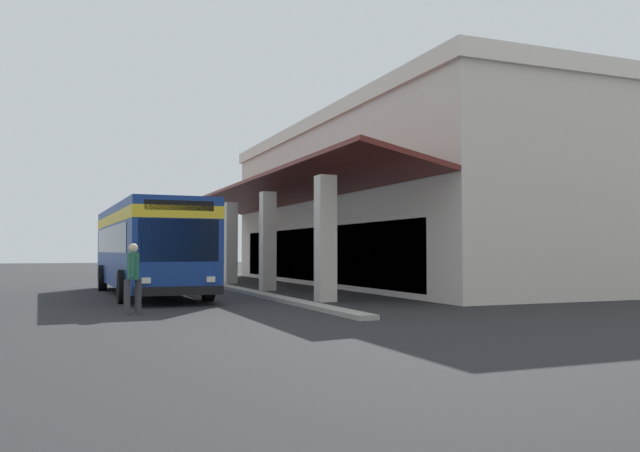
{
  "coord_description": "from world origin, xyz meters",
  "views": [
    {
      "loc": [
        29.17,
        -2.65,
        1.55
      ],
      "look_at": [
        9.61,
        5.13,
        2.36
      ],
      "focal_mm": 36.47,
      "sensor_mm": 36.0,
      "label": 1
    }
  ],
  "objects": [
    {
      "name": "ground",
      "position": [
        0.0,
        8.0,
        0.0
      ],
      "size": [
        120.0,
        120.0,
        0.0
      ],
      "primitive_type": "plane",
      "color": "#262628"
    },
    {
      "name": "pedestrian",
      "position": [
        12.7,
        -1.03,
        0.98
      ],
      "size": [
        0.7,
        0.44,
        1.74
      ],
      "color": "#38383D",
      "rests_on": "ground"
    },
    {
      "name": "plaza_building",
      "position": [
        1.69,
        13.36,
        3.83
      ],
      "size": [
        24.36,
        14.61,
        7.65
      ],
      "color": "beige",
      "rests_on": "ground"
    },
    {
      "name": "transit_bus",
      "position": [
        5.42,
        0.21,
        1.85
      ],
      "size": [
        11.28,
        3.05,
        3.34
      ],
      "color": "navy",
      "rests_on": "ground"
    },
    {
      "name": "potted_palm",
      "position": [
        -5.11,
        5.12,
        0.86
      ],
      "size": [
        1.88,
        1.72,
        3.1
      ],
      "color": "brown",
      "rests_on": "ground"
    },
    {
      "name": "curb_strip",
      "position": [
        1.69,
        3.73,
        0.06
      ],
      "size": [
        28.88,
        0.5,
        0.12
      ],
      "primitive_type": "cube",
      "color": "#9E998E",
      "rests_on": "ground"
    }
  ]
}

